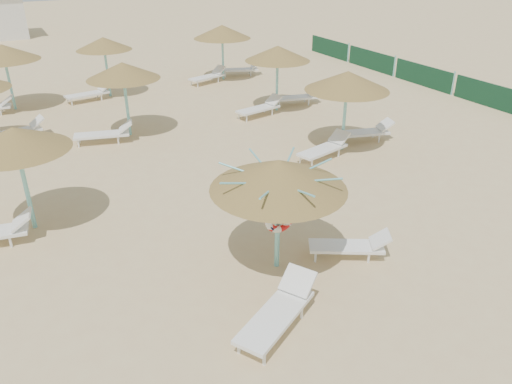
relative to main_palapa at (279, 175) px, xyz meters
name	(u,v)px	position (x,y,z in m)	size (l,w,h in m)	color
ground	(278,263)	(0.07, 0.06, -2.22)	(120.00, 120.00, 0.00)	tan
main_palapa	(279,175)	(0.00, 0.00, 0.00)	(2.85, 2.85, 2.56)	#74C7C9
lounger_main_a	(279,311)	(-0.93, -1.72, -1.85)	(2.13, 1.62, 0.77)	white
lounger_main_b	(352,245)	(1.67, -0.49, -1.91)	(1.83, 1.35, 0.65)	white
palapa_field	(144,63)	(0.39, 10.96, 0.09)	(15.77, 14.21, 2.72)	#74C7C9
windbreak_fence	(424,76)	(14.07, 10.02, -1.72)	(0.08, 19.84, 1.10)	#184930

